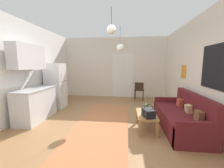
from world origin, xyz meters
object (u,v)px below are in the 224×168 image
at_px(pendant_lamp_far, 120,48).
at_px(coffee_table, 146,116).
at_px(couch, 182,118).
at_px(handbag, 148,113).
at_px(bamboo_vase, 146,108).
at_px(pendant_lamp_near, 111,29).
at_px(accent_chair, 139,90).
at_px(refrigerator, 56,86).

bearing_deg(pendant_lamp_far, coffee_table, -63.64).
height_order(couch, handbag, couch).
bearing_deg(pendant_lamp_far, bamboo_vase, -60.40).
distance_m(couch, handbag, 1.00).
bearing_deg(pendant_lamp_far, pendant_lamp_near, -94.27).
relative_size(handbag, accent_chair, 0.44).
relative_size(refrigerator, pendant_lamp_far, 1.95).
xyz_separation_m(couch, pendant_lamp_far, (-1.65, 1.36, 1.88)).
height_order(accent_chair, pendant_lamp_near, pendant_lamp_near).
relative_size(accent_chair, pendant_lamp_far, 0.97).
xyz_separation_m(couch, handbag, (-0.90, -0.37, 0.22)).
height_order(coffee_table, handbag, handbag).
bearing_deg(handbag, pendant_lamp_near, 169.58).
distance_m(couch, refrigerator, 4.25).
relative_size(accent_chair, pendant_lamp_near, 1.38).
xyz_separation_m(couch, accent_chair, (-0.85, 2.72, 0.20)).
bearing_deg(refrigerator, bamboo_vase, -22.52).
relative_size(couch, pendant_lamp_near, 3.36).
bearing_deg(pendant_lamp_far, handbag, -66.45).
bearing_deg(couch, pendant_lamp_far, 140.53).
bearing_deg(pendant_lamp_far, refrigerator, -178.86).
xyz_separation_m(bamboo_vase, handbag, (-0.01, -0.39, 0.00)).
height_order(pendant_lamp_near, pendant_lamp_far, same).
distance_m(handbag, pendant_lamp_far, 2.51).
bearing_deg(bamboo_vase, refrigerator, 157.48).
relative_size(couch, accent_chair, 2.44).
distance_m(couch, accent_chair, 2.86).
relative_size(refrigerator, pendant_lamp_near, 2.77).
distance_m(handbag, refrigerator, 3.55).
height_order(bamboo_vase, handbag, bamboo_vase).
height_order(coffee_table, pendant_lamp_far, pendant_lamp_far).
xyz_separation_m(handbag, pendant_lamp_far, (-0.75, 1.73, 1.66)).
distance_m(couch, pendant_lamp_near, 2.76).
bearing_deg(coffee_table, refrigerator, 154.85).
relative_size(handbag, pendant_lamp_near, 0.61).
relative_size(coffee_table, pendant_lamp_far, 1.03).
relative_size(couch, coffee_table, 2.31).
xyz_separation_m(handbag, refrigerator, (-3.11, 1.68, 0.32)).
relative_size(coffee_table, pendant_lamp_near, 1.46).
distance_m(coffee_table, pendant_lamp_far, 2.47).
height_order(couch, refrigerator, refrigerator).
xyz_separation_m(handbag, pendant_lamp_near, (-0.87, 0.16, 1.89)).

